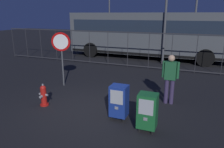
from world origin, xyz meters
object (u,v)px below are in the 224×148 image
newspaper_box_primary (119,101)px  newspaper_box_secondary (147,111)px  stop_sign (61,48)px  pedestrian (170,77)px  bus_near (148,33)px  fire_hydrant (44,95)px  bus_far (150,29)px  street_light_near_right (109,3)px

newspaper_box_primary → newspaper_box_secondary: bearing=-20.8°
newspaper_box_primary → newspaper_box_secondary: size_ratio=1.00×
stop_sign → pedestrian: size_ratio=1.34×
stop_sign → bus_near: size_ratio=0.21×
fire_hydrant → bus_far: (0.84, 12.62, 1.36)m
newspaper_box_secondary → bus_far: bearing=101.7°
pedestrian → street_light_near_right: bearing=119.3°
bus_near → bus_far: 3.58m
bus_near → bus_far: bearing=99.4°
fire_hydrant → bus_near: size_ratio=0.07×
stop_sign → street_light_near_right: size_ratio=0.32×
fire_hydrant → bus_far: bearing=86.2°
stop_sign → bus_far: size_ratio=0.21×
fire_hydrant → newspaper_box_secondary: 3.54m
fire_hydrant → bus_far: size_ratio=0.07×
newspaper_box_secondary → street_light_near_right: (-7.63, 16.12, 3.43)m
pedestrian → fire_hydrant: bearing=-156.1°
stop_sign → pedestrian: bearing=-3.6°
newspaper_box_primary → pedestrian: bearing=54.9°
newspaper_box_secondary → bus_far: 13.27m
newspaper_box_primary → bus_far: 12.79m
newspaper_box_primary → fire_hydrant: bearing=-179.8°
fire_hydrant → stop_sign: bearing=106.0°
newspaper_box_secondary → bus_far: bus_far is taller
bus_near → street_light_near_right: 8.98m
newspaper_box_primary → bus_near: bus_near is taller
fire_hydrant → newspaper_box_primary: 2.64m
pedestrian → bus_far: (-2.96, 10.94, 0.76)m
newspaper_box_secondary → bus_near: 9.72m
stop_sign → bus_near: bus_near is taller
fire_hydrant → pedestrian: 4.21m
fire_hydrant → stop_sign: 2.39m
fire_hydrant → newspaper_box_secondary: size_ratio=0.73×
fire_hydrant → newspaper_box_secondary: bearing=-5.3°
bus_far → pedestrian: bearing=-74.2°
newspaper_box_primary → pedestrian: pedestrian is taller
newspaper_box_secondary → street_light_near_right: street_light_near_right is taller
stop_sign → pedestrian: stop_sign is taller
stop_sign → newspaper_box_primary: bearing=-31.5°
newspaper_box_primary → stop_sign: stop_sign is taller
bus_near → bus_far: same height
fire_hydrant → bus_far: 12.73m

